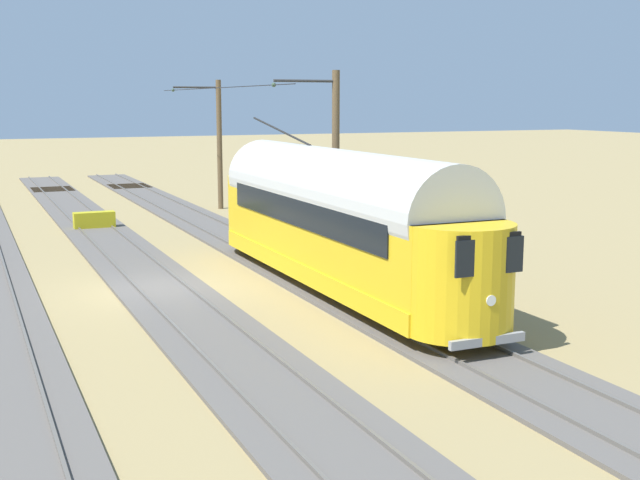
{
  "coord_description": "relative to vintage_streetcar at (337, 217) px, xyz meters",
  "views": [
    {
      "loc": [
        5.37,
        24.15,
        5.69
      ],
      "look_at": [
        -4.5,
        1.86,
        1.54
      ],
      "focal_mm": 45.72,
      "sensor_mm": 36.0,
      "label": 1
    }
  ],
  "objects": [
    {
      "name": "track_streetcar_siding",
      "position": [
        0.0,
        -2.45,
        -2.2
      ],
      "size": [
        2.8,
        80.0,
        0.18
      ],
      "color": "#56514C",
      "rests_on": "ground"
    },
    {
      "name": "overhead_wire_run",
      "position": [
        -0.09,
        -13.16,
        4.03
      ],
      "size": [
        2.43,
        18.64,
        0.18
      ],
      "color": "black",
      "rests_on": "ground"
    },
    {
      "name": "catenary_pole_mid_near",
      "position": [
        -2.34,
        -5.28,
        1.31
      ],
      "size": [
        2.63,
        0.28,
        6.82
      ],
      "color": "brown",
      "rests_on": "ground"
    },
    {
      "name": "track_adjacent_siding",
      "position": [
        4.93,
        -2.45,
        -2.2
      ],
      "size": [
        2.8,
        80.0,
        0.18
      ],
      "color": "#56514C",
      "rests_on": "ground"
    },
    {
      "name": "track_end_bumper",
      "position": [
        4.93,
        -15.23,
        -1.85
      ],
      "size": [
        1.8,
        0.6,
        0.8
      ],
      "primitive_type": "cube",
      "color": "#B2A519",
      "rests_on": "ground"
    },
    {
      "name": "vintage_streetcar",
      "position": [
        0.0,
        0.0,
        0.0
      ],
      "size": [
        2.65,
        15.78,
        4.94
      ],
      "color": "gold",
      "rests_on": "ground"
    },
    {
      "name": "catenary_pole_foreground",
      "position": [
        -2.34,
        -19.91,
        1.31
      ],
      "size": [
        2.63,
        0.28,
        6.82
      ],
      "color": "brown",
      "rests_on": "ground"
    },
    {
      "name": "ground_plane",
      "position": [
        4.93,
        -2.14,
        -2.25
      ],
      "size": [
        220.0,
        220.0,
        0.0
      ],
      "primitive_type": "plane",
      "color": "#937F51"
    }
  ]
}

